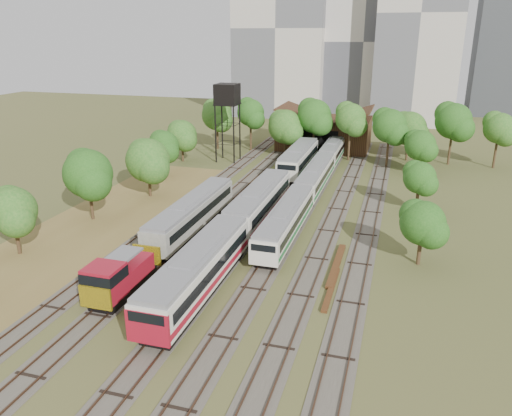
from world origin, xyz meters
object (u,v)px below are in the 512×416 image
(railcar_green_set, at_px, (316,177))
(shunter_locomotive, at_px, (118,278))
(water_tower, at_px, (227,96))
(railcar_red_set, at_px, (234,232))

(railcar_green_set, bearing_deg, shunter_locomotive, -106.75)
(railcar_green_set, relative_size, water_tower, 4.18)
(railcar_green_set, distance_m, water_tower, 22.21)
(railcar_red_set, relative_size, shunter_locomotive, 4.27)
(railcar_red_set, distance_m, railcar_green_set, 22.64)
(railcar_red_set, bearing_deg, railcar_green_set, 79.82)
(shunter_locomotive, bearing_deg, water_tower, 98.40)
(railcar_red_set, relative_size, water_tower, 2.78)
(railcar_red_set, height_order, water_tower, water_tower)
(shunter_locomotive, bearing_deg, railcar_green_set, 73.25)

